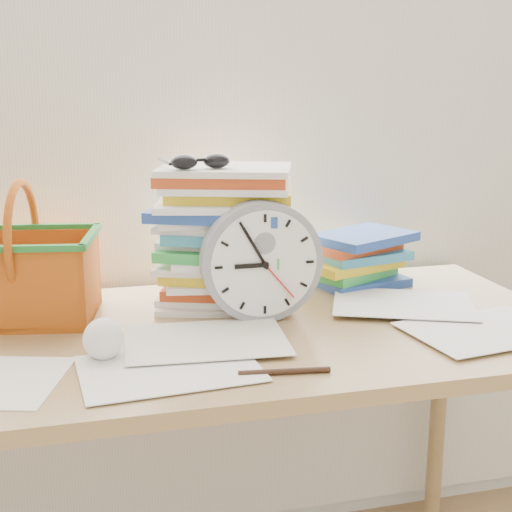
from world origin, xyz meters
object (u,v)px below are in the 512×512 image
object	(u,v)px
clock	(261,261)
basket	(24,252)
book_stack	(356,259)
paper_stack	(225,236)
desk	(233,362)

from	to	relation	value
clock	basket	xyz separation A→B (m)	(-0.47, 0.13, 0.02)
clock	book_stack	xyz separation A→B (m)	(0.29, 0.20, -0.06)
paper_stack	basket	xyz separation A→B (m)	(-0.42, -0.00, -0.01)
basket	book_stack	bearing A→B (deg)	15.35
desk	book_stack	distance (m)	0.45
clock	basket	bearing A→B (deg)	164.29
desk	clock	world-z (taller)	clock
desk	basket	distance (m)	0.49
clock	book_stack	bearing A→B (deg)	34.45
clock	basket	distance (m)	0.49
desk	basket	size ratio (longest dim) A/B	4.90
paper_stack	basket	size ratio (longest dim) A/B	1.09
desk	book_stack	size ratio (longest dim) A/B	5.47
paper_stack	book_stack	bearing A→B (deg)	11.10
book_stack	basket	world-z (taller)	basket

